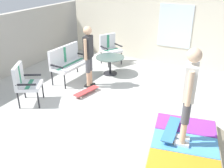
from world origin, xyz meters
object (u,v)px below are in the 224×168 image
object	(u,v)px
patio_bench	(68,60)
patio_chair_by_wall	(24,81)
skate_ramp	(185,154)
skateboard_on_ramp	(171,129)
patio_chair_near_house	(109,46)
patio_table	(110,62)
skateboard_by_bench	(86,91)
person_watching	(88,52)
person_skater	(189,92)

from	to	relation	value
patio_bench	patio_chair_by_wall	bearing A→B (deg)	178.00
skate_ramp	skateboard_on_ramp	distance (m)	0.46
skate_ramp	patio_chair_near_house	size ratio (longest dim) A/B	1.95
skate_ramp	patio_chair_near_house	xyz separation A→B (m)	(3.93, 3.50, 0.39)
patio_table	skateboard_on_ramp	bearing A→B (deg)	-136.95
patio_chair_near_house	skateboard_on_ramp	xyz separation A→B (m)	(-3.78, -3.19, -0.07)
skateboard_by_bench	skateboard_on_ramp	bearing A→B (deg)	-117.11
patio_chair_near_house	patio_table	bearing A→B (deg)	-151.37
patio_table	skateboard_by_bench	world-z (taller)	patio_table
person_watching	skateboard_on_ramp	xyz separation A→B (m)	(-1.82, -2.82, -0.47)
patio_chair_by_wall	person_watching	distance (m)	1.84
patio_chair_near_house	person_watching	distance (m)	2.03
patio_chair_by_wall	person_skater	size ratio (longest dim) A/B	0.62
patio_chair_by_wall	skateboard_on_ramp	distance (m)	3.71
patio_chair_by_wall	skateboard_on_ramp	size ratio (longest dim) A/B	1.26
patio_bench	patio_chair_near_house	bearing A→B (deg)	-13.85
patio_bench	patio_chair_near_house	distance (m)	1.88
patio_chair_near_house	patio_bench	bearing A→B (deg)	166.15
skate_ramp	skateboard_by_bench	size ratio (longest dim) A/B	2.41
patio_chair_by_wall	skateboard_by_bench	bearing A→B (deg)	-44.63
person_watching	skateboard_by_bench	size ratio (longest dim) A/B	2.09
patio_chair_near_house	person_watching	xyz separation A→B (m)	(-1.96, -0.37, 0.40)
patio_chair_by_wall	patio_table	xyz separation A→B (m)	(2.63, -1.00, -0.21)
patio_chair_by_wall	person_watching	bearing A→B (deg)	-29.44
skateboard_by_bench	patio_bench	bearing A→B (deg)	59.05
patio_table	person_skater	bearing A→B (deg)	-136.10
patio_chair_by_wall	person_skater	bearing A→B (deg)	-96.04
skate_ramp	skateboard_by_bench	world-z (taller)	skate_ramp
patio_chair_near_house	person_skater	size ratio (longest dim) A/B	0.62
patio_chair_by_wall	person_skater	xyz separation A→B (m)	(-0.42, -3.93, 0.79)
patio_chair_near_house	person_skater	bearing A→B (deg)	-139.03
patio_chair_by_wall	patio_table	size ratio (longest dim) A/B	1.13
person_watching	skateboard_on_ramp	bearing A→B (deg)	-122.93
patio_chair_by_wall	person_watching	world-z (taller)	person_watching
skateboard_on_ramp	patio_bench	bearing A→B (deg)	61.79
skateboard_by_bench	patio_chair_by_wall	bearing A→B (deg)	135.37
patio_bench	patio_chair_near_house	xyz separation A→B (m)	(1.83, -0.45, -0.00)
patio_chair_by_wall	patio_table	bearing A→B (deg)	-20.70
patio_chair_by_wall	person_skater	distance (m)	4.03
skate_ramp	patio_chair_by_wall	world-z (taller)	patio_chair_by_wall
person_skater	skateboard_on_ramp	world-z (taller)	person_skater
patio_bench	skateboard_by_bench	distance (m)	1.29
patio_table	person_watching	size ratio (longest dim) A/B	0.52
person_watching	person_skater	size ratio (longest dim) A/B	1.05
patio_table	skateboard_by_bench	size ratio (longest dim) A/B	1.09
patio_bench	patio_table	size ratio (longest dim) A/B	1.42
skateboard_on_ramp	skateboard_by_bench	bearing A→B (deg)	62.89
patio_bench	skateboard_by_bench	xyz separation A→B (m)	(-0.61, -1.01, -0.53)
skate_ramp	person_watching	size ratio (longest dim) A/B	1.15
patio_chair_by_wall	skateboard_on_ramp	world-z (taller)	patio_chair_by_wall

